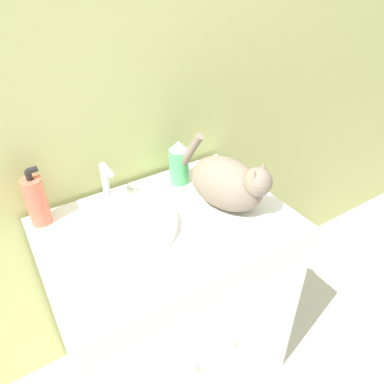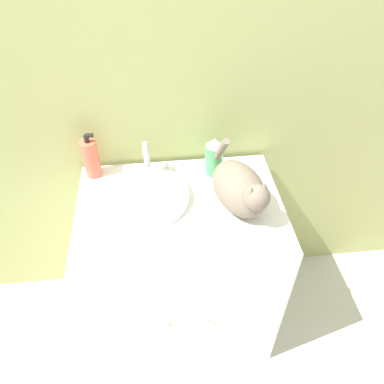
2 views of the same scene
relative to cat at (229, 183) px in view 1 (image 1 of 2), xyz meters
The scene contains 7 objects.
wall_back 0.53m from the cat, 122.02° to the left, with size 6.00×0.05×2.50m.
vanity_cabinet 0.56m from the cat, behind, with size 0.79×0.57×0.83m.
sink_basin 0.35m from the cat, 167.78° to the left, with size 0.31×0.31×0.04m.
faucet 0.41m from the cat, 144.80° to the left, with size 0.21×0.09×0.16m.
cat is the anchor object (origin of this frame).
soap_bottle 0.62m from the cat, 155.56° to the left, with size 0.07×0.07×0.20m.
spray_bottle 0.23m from the cat, 106.39° to the left, with size 0.07×0.07×0.17m.
Camera 1 is at (-0.44, -0.55, 1.62)m, focal length 35.00 mm.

